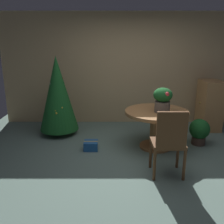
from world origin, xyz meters
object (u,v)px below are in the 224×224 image
(gift_box_blue, at_px, (90,145))
(holiday_tree, at_px, (57,94))
(wooden_cabinet, at_px, (209,105))
(potted_plant, at_px, (198,131))
(flower_vase, at_px, (162,99))
(wooden_chair_near, at_px, (168,140))
(round_dining_table, at_px, (155,121))

(gift_box_blue, bearing_deg, holiday_tree, 131.93)
(wooden_cabinet, distance_m, potted_plant, 1.09)
(flower_vase, bearing_deg, wooden_cabinet, 41.00)
(wooden_cabinet, bearing_deg, wooden_chair_near, -123.11)
(wooden_chair_near, distance_m, wooden_cabinet, 2.54)
(wooden_cabinet, bearing_deg, gift_box_blue, -155.70)
(gift_box_blue, bearing_deg, potted_plant, 6.97)
(round_dining_table, height_order, gift_box_blue, round_dining_table)
(holiday_tree, height_order, potted_plant, holiday_tree)
(round_dining_table, relative_size, holiday_tree, 0.70)
(potted_plant, bearing_deg, wooden_cabinet, 60.71)
(holiday_tree, bearing_deg, flower_vase, -21.23)
(flower_vase, bearing_deg, gift_box_blue, -178.35)
(holiday_tree, bearing_deg, round_dining_table, -20.10)
(gift_box_blue, distance_m, potted_plant, 2.11)
(round_dining_table, xyz_separation_m, potted_plant, (0.87, 0.14, -0.25))
(wooden_cabinet, bearing_deg, flower_vase, -139.00)
(holiday_tree, height_order, wooden_cabinet, holiday_tree)
(holiday_tree, xyz_separation_m, gift_box_blue, (0.74, -0.83, -0.81))
(holiday_tree, bearing_deg, wooden_chair_near, -42.23)
(round_dining_table, bearing_deg, potted_plant, 9.35)
(wooden_chair_near, xyz_separation_m, wooden_cabinet, (1.39, 2.12, -0.03))
(wooden_chair_near, xyz_separation_m, potted_plant, (0.87, 1.21, -0.30))
(potted_plant, bearing_deg, gift_box_blue, -173.03)
(flower_vase, xyz_separation_m, wooden_cabinet, (1.31, 1.14, -0.41))
(flower_vase, distance_m, gift_box_blue, 1.57)
(gift_box_blue, relative_size, potted_plant, 0.51)
(round_dining_table, distance_m, wooden_cabinet, 1.75)
(wooden_cabinet, relative_size, potted_plant, 2.18)
(gift_box_blue, relative_size, wooden_cabinet, 0.23)
(wooden_chair_near, height_order, potted_plant, wooden_chair_near)
(round_dining_table, relative_size, potted_plant, 2.30)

